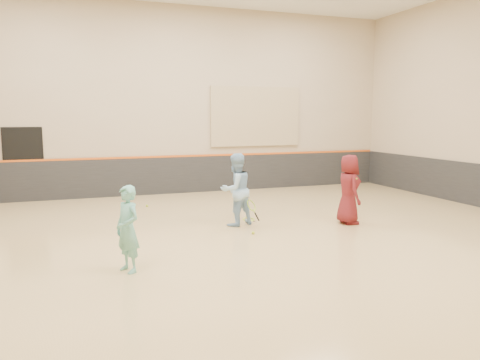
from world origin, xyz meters
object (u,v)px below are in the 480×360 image
object	(u,v)px
girl	(128,229)
instructor	(236,190)
young_man	(349,189)
spare_racket	(249,218)

from	to	relation	value
girl	instructor	bearing A→B (deg)	105.84
instructor	young_man	size ratio (longest dim) A/B	1.03
girl	young_man	world-z (taller)	young_man
girl	young_man	xyz separation A→B (m)	(5.27, 1.78, 0.10)
girl	instructor	world-z (taller)	instructor
instructor	spare_racket	xyz separation A→B (m)	(0.47, 0.41, -0.79)
young_man	instructor	bearing A→B (deg)	82.58
young_man	spare_racket	xyz separation A→B (m)	(-2.08, 1.13, -0.77)
girl	young_man	bearing A→B (deg)	81.92
young_man	girl	bearing A→B (deg)	116.93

